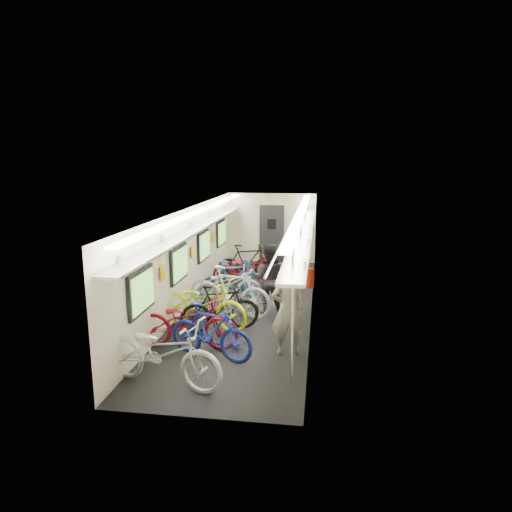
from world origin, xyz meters
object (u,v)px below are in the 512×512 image
(bicycle_1, at_px, (210,332))
(passenger_near, at_px, (288,310))
(passenger_mid, at_px, (269,279))
(bicycle_0, at_px, (162,352))
(backpack, at_px, (307,278))

(bicycle_1, height_order, passenger_near, passenger_near)
(bicycle_1, xyz_separation_m, passenger_mid, (0.76, 2.59, 0.33))
(bicycle_0, relative_size, bicycle_1, 1.27)
(passenger_near, height_order, passenger_mid, passenger_near)
(bicycle_0, distance_m, bicycle_1, 1.22)
(passenger_near, distance_m, backpack, 0.87)
(bicycle_1, bearing_deg, passenger_near, -55.58)
(bicycle_0, height_order, passenger_mid, passenger_mid)
(passenger_mid, bearing_deg, bicycle_1, 76.39)
(bicycle_1, bearing_deg, passenger_mid, 1.76)
(bicycle_1, xyz_separation_m, backpack, (1.68, 1.08, 0.77))
(bicycle_0, relative_size, passenger_near, 1.26)
(bicycle_0, xyz_separation_m, passenger_near, (1.88, 1.50, 0.29))
(bicycle_1, height_order, passenger_mid, passenger_mid)
(bicycle_0, bearing_deg, passenger_near, -37.80)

